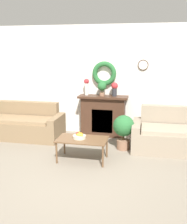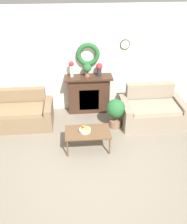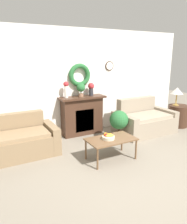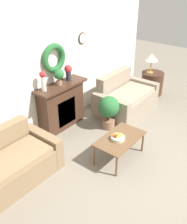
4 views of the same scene
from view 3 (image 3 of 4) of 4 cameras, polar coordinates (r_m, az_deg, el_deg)
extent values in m
plane|color=gray|center=(3.85, 13.65, -17.75)|extent=(16.00, 16.00, 0.00)
cube|color=white|center=(5.70, -4.91, 7.67)|extent=(6.80, 0.06, 2.70)
cylinder|color=#382319|center=(6.10, 4.19, 11.93)|extent=(0.25, 0.02, 0.25)
cylinder|color=white|center=(6.09, 4.25, 11.92)|extent=(0.21, 0.01, 0.21)
torus|color=#286633|center=(5.63, -3.63, 9.56)|extent=(0.59, 0.12, 0.59)
cube|color=#42281C|center=(5.73, -3.01, -1.14)|extent=(1.06, 0.34, 0.96)
cube|color=black|center=(5.61, -2.30, -2.23)|extent=(0.51, 0.02, 0.58)
cube|color=orange|center=(5.63, -2.26, -2.96)|extent=(0.41, 0.01, 0.32)
cube|color=#42281C|center=(5.58, -2.92, 3.78)|extent=(1.20, 0.41, 0.05)
cube|color=#846B4C|center=(4.73, -20.95, -9.02)|extent=(1.60, 0.67, 0.43)
cube|color=#846B4C|center=(5.05, -21.82, -5.14)|extent=(1.60, 0.19, 0.83)
cube|color=#846B4C|center=(4.95, -10.97, -6.35)|extent=(0.17, 0.86, 0.57)
cube|color=#917554|center=(4.63, -21.23, -6.10)|extent=(1.53, 0.62, 0.08)
cube|color=gray|center=(5.99, 13.83, -3.44)|extent=(1.20, 0.76, 0.44)
cube|color=gray|center=(6.28, 10.99, -0.32)|extent=(1.20, 0.22, 0.89)
cube|color=gray|center=(5.63, 8.01, -3.59)|extent=(0.18, 0.97, 0.58)
cube|color=gray|center=(6.51, 17.67, -1.63)|extent=(0.18, 0.97, 0.58)
cube|color=tan|center=(5.92, 13.98, -1.05)|extent=(1.16, 0.70, 0.08)
cube|color=brown|center=(4.35, 4.62, -7.10)|extent=(0.96, 0.56, 0.03)
cylinder|color=brown|center=(4.05, 1.06, -12.22)|extent=(0.04, 0.04, 0.41)
cylinder|color=brown|center=(4.51, 11.02, -9.58)|extent=(0.04, 0.04, 0.41)
cylinder|color=brown|center=(4.43, -2.03, -9.76)|extent=(0.04, 0.04, 0.41)
cylinder|color=brown|center=(4.85, 7.43, -7.63)|extent=(0.04, 0.04, 0.41)
cylinder|color=beige|center=(4.31, 3.90, -6.68)|extent=(0.25, 0.25, 0.06)
sphere|color=#B2231E|center=(4.29, 3.35, -6.07)|extent=(0.07, 0.07, 0.07)
sphere|color=orange|center=(4.32, 3.17, -5.90)|extent=(0.08, 0.08, 0.08)
sphere|color=orange|center=(4.31, 4.35, -5.99)|extent=(0.08, 0.08, 0.08)
sphere|color=orange|center=(4.32, 3.72, -5.95)|extent=(0.07, 0.07, 0.07)
ellipsoid|color=yellow|center=(4.28, 4.28, -6.14)|extent=(0.17, 0.10, 0.04)
cylinder|color=#42281C|center=(6.88, 21.21, -0.91)|extent=(0.59, 0.59, 0.62)
cylinder|color=#B28E42|center=(6.79, 20.67, 1.73)|extent=(0.16, 0.16, 0.02)
cylinder|color=#B28E42|center=(6.76, 20.80, 3.13)|extent=(0.04, 0.04, 0.32)
cone|color=silver|center=(6.72, 20.99, 5.22)|extent=(0.35, 0.35, 0.18)
cylinder|color=silver|center=(5.42, -7.14, 5.20)|extent=(0.09, 0.09, 0.29)
sphere|color=#B72D33|center=(5.39, -7.21, 7.25)|extent=(0.13, 0.13, 0.13)
cylinder|color=#2D2D33|center=(5.71, -0.62, 5.28)|extent=(0.12, 0.12, 0.19)
sphere|color=#B72D33|center=(5.69, -0.63, 6.83)|extent=(0.16, 0.16, 0.16)
cylinder|color=#8E664C|center=(5.57, -3.29, 4.45)|extent=(0.12, 0.12, 0.08)
cylinder|color=#4C3823|center=(5.56, -3.31, 5.17)|extent=(0.02, 0.02, 0.06)
sphere|color=#286633|center=(5.54, -3.32, 6.42)|extent=(0.22, 0.22, 0.22)
cylinder|color=#8E664C|center=(5.44, 6.53, -6.30)|extent=(0.28, 0.28, 0.20)
cylinder|color=#4C3823|center=(5.38, 6.58, -4.67)|extent=(0.04, 0.04, 0.13)
sphere|color=#286633|center=(5.30, 6.66, -2.06)|extent=(0.45, 0.45, 0.45)
camera|label=1|loc=(3.62, 82.02, 2.78)|focal=42.00mm
camera|label=2|loc=(2.80, 101.88, 34.13)|focal=42.00mm
camera|label=4|loc=(2.05, -77.43, 37.18)|focal=42.00mm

